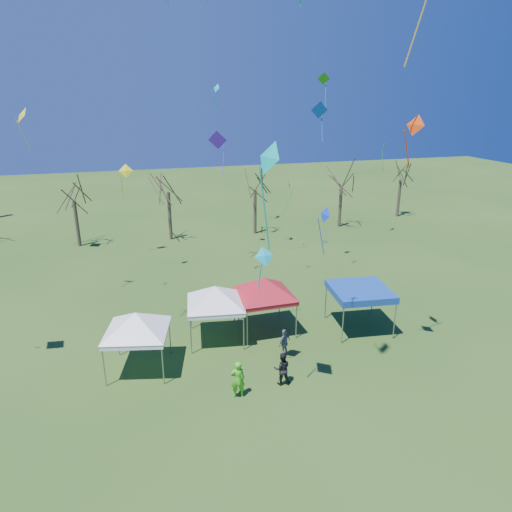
% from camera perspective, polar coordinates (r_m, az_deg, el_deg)
% --- Properties ---
extents(ground, '(140.00, 140.00, 0.00)m').
position_cam_1_polar(ground, '(23.68, 1.98, -14.51)').
color(ground, '#294B18').
rests_on(ground, ground).
extents(tree_1, '(3.42, 3.42, 7.54)m').
position_cam_1_polar(tree_1, '(44.15, -22.06, 8.36)').
color(tree_1, '#3D2D21').
rests_on(tree_1, ground).
extents(tree_2, '(3.71, 3.71, 8.18)m').
position_cam_1_polar(tree_2, '(43.73, -11.06, 9.99)').
color(tree_2, '#3D2D21').
rests_on(tree_2, ground).
extents(tree_3, '(3.59, 3.59, 7.91)m').
position_cam_1_polar(tree_3, '(44.97, -0.13, 10.32)').
color(tree_3, '#3D2D21').
rests_on(tree_3, ground).
extents(tree_4, '(3.58, 3.58, 7.89)m').
position_cam_1_polar(tree_4, '(48.31, 10.76, 10.60)').
color(tree_4, '#3D2D21').
rests_on(tree_4, ground).
extents(tree_5, '(3.39, 3.39, 7.46)m').
position_cam_1_polar(tree_5, '(54.31, 17.81, 10.62)').
color(tree_5, '#3D2D21').
rests_on(tree_5, ground).
extents(tent_white_west, '(4.08, 4.08, 3.69)m').
position_cam_1_polar(tent_white_west, '(23.30, -14.82, -7.33)').
color(tent_white_west, gray).
rests_on(tent_white_west, ground).
extents(tent_white_mid, '(4.26, 4.26, 3.79)m').
position_cam_1_polar(tent_white_mid, '(25.38, -5.14, -4.23)').
color(tent_white_mid, gray).
rests_on(tent_white_mid, ground).
extents(tent_red, '(4.40, 4.40, 3.88)m').
position_cam_1_polar(tent_red, '(26.22, 1.07, -3.19)').
color(tent_red, gray).
rests_on(tent_red, ground).
extents(tent_blue, '(3.67, 3.67, 2.60)m').
position_cam_1_polar(tent_blue, '(27.40, 12.90, -4.35)').
color(tent_blue, gray).
rests_on(tent_blue, ground).
extents(person_dark, '(0.92, 0.78, 1.67)m').
position_cam_1_polar(person_dark, '(22.56, 3.28, -13.89)').
color(person_dark, black).
rests_on(person_dark, ground).
extents(person_grey, '(0.97, 0.82, 1.56)m').
position_cam_1_polar(person_grey, '(24.76, 3.58, -10.75)').
color(person_grey, slate).
rests_on(person_grey, ground).
extents(person_green, '(0.70, 0.48, 1.84)m').
position_cam_1_polar(person_green, '(21.68, -2.28, -15.14)').
color(person_green, '#45C71F').
rests_on(person_green, ground).
extents(kite_17, '(0.64, 1.11, 3.31)m').
position_cam_1_polar(kite_17, '(29.26, 8.57, 5.00)').
color(kite_17, blue).
rests_on(kite_17, ground).
extents(kite_5, '(0.94, 1.42, 4.27)m').
position_cam_1_polar(kite_5, '(17.01, 1.54, 12.04)').
color(kite_5, '#0BB19F').
rests_on(kite_5, ground).
extents(kite_13, '(1.18, 0.84, 2.96)m').
position_cam_1_polar(kite_13, '(39.53, -15.98, 10.16)').
color(kite_13, yellow).
rests_on(kite_13, ground).
extents(kite_11, '(1.54, 1.12, 3.24)m').
position_cam_1_polar(kite_11, '(35.63, -4.82, 14.24)').
color(kite_11, '#571CC6').
rests_on(kite_11, ground).
extents(kite_12, '(0.80, 0.86, 2.83)m').
position_cam_1_polar(kite_12, '(45.15, 15.65, 13.04)').
color(kite_12, '#169432').
rests_on(kite_12, ground).
extents(kite_19, '(0.66, 0.80, 1.94)m').
position_cam_1_polar(kite_19, '(38.40, -5.00, 20.10)').
color(kite_19, '#0DC2CB').
rests_on(kite_19, ground).
extents(kite_2, '(1.39, 1.64, 3.44)m').
position_cam_1_polar(kite_2, '(41.36, -27.30, 15.36)').
color(kite_2, yellow).
rests_on(kite_2, ground).
extents(kite_1, '(0.99, 0.67, 2.11)m').
position_cam_1_polar(kite_1, '(20.92, 1.04, -0.09)').
color(kite_1, '#0DB1D0').
rests_on(kite_1, ground).
extents(kite_27, '(0.73, 1.03, 2.37)m').
position_cam_1_polar(kite_27, '(21.97, 19.22, 15.11)').
color(kite_27, '#EA3F0C').
rests_on(kite_27, ground).
extents(kite_25, '(0.77, 0.38, 1.68)m').
position_cam_1_polar(kite_25, '(20.29, 7.92, 17.54)').
color(kite_25, blue).
rests_on(kite_25, ground).
extents(kite_22, '(0.85, 1.00, 2.87)m').
position_cam_1_polar(kite_22, '(39.60, 4.16, 8.74)').
color(kite_22, green).
rests_on(kite_22, ground).
extents(kite_18, '(0.91, 0.59, 2.17)m').
position_cam_1_polar(kite_18, '(32.32, 8.48, 21.01)').
color(kite_18, '#279416').
rests_on(kite_18, ground).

